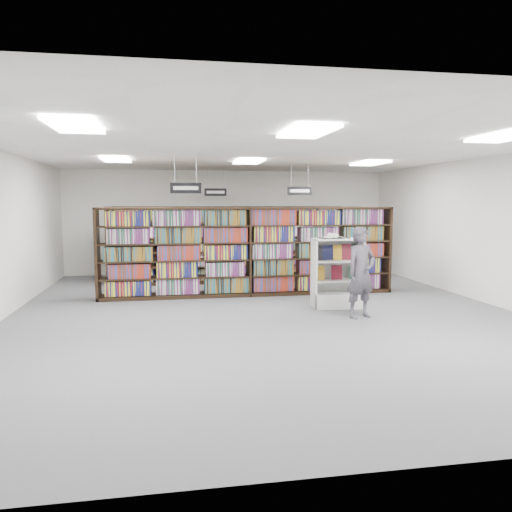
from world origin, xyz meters
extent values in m
plane|color=#4D4D52|center=(0.00, 0.00, 0.00)|extent=(12.00, 12.00, 0.00)
cube|color=white|center=(0.00, 0.00, 3.20)|extent=(10.00, 12.00, 0.10)
cube|color=white|center=(0.00, 6.00, 1.60)|extent=(10.00, 0.10, 3.20)
cube|color=white|center=(0.00, -6.00, 1.60)|extent=(10.00, 0.10, 3.20)
cube|color=white|center=(5.00, 0.00, 1.60)|extent=(0.10, 12.00, 3.20)
cube|color=black|center=(0.00, 2.00, 1.05)|extent=(7.00, 0.60, 2.10)
cube|color=maroon|center=(0.00, 2.00, 1.05)|extent=(6.88, 0.42, 1.98)
cube|color=black|center=(0.00, 4.00, 1.05)|extent=(7.00, 0.60, 2.10)
cube|color=maroon|center=(0.00, 4.00, 1.05)|extent=(6.88, 0.42, 1.98)
cube|color=black|center=(0.00, 5.70, 1.05)|extent=(7.00, 0.60, 2.10)
cube|color=maroon|center=(0.00, 5.70, 1.05)|extent=(6.88, 0.42, 1.98)
cylinder|color=#B2B2B7|center=(-1.73, 1.00, 2.91)|extent=(0.01, 0.01, 0.58)
cylinder|color=#B2B2B7|center=(-1.27, 1.00, 2.91)|extent=(0.01, 0.01, 0.58)
cube|color=black|center=(-1.50, 1.00, 2.51)|extent=(0.65, 0.02, 0.22)
cube|color=white|center=(-1.50, 0.99, 2.51)|extent=(0.52, 0.00, 0.08)
cylinder|color=#B2B2B7|center=(1.27, 3.00, 2.91)|extent=(0.01, 0.01, 0.58)
cylinder|color=#B2B2B7|center=(1.73, 3.00, 2.91)|extent=(0.01, 0.01, 0.58)
cube|color=black|center=(1.50, 3.00, 2.51)|extent=(0.65, 0.02, 0.22)
cube|color=white|center=(1.50, 2.99, 2.51)|extent=(0.52, 0.00, 0.08)
cylinder|color=#B2B2B7|center=(-0.73, 5.00, 2.91)|extent=(0.01, 0.01, 0.58)
cylinder|color=#B2B2B7|center=(-0.27, 5.00, 2.91)|extent=(0.01, 0.01, 0.58)
cube|color=black|center=(-0.50, 5.00, 2.51)|extent=(0.65, 0.02, 0.22)
cube|color=white|center=(-0.50, 4.99, 2.51)|extent=(0.52, 0.00, 0.08)
cube|color=white|center=(-3.00, -3.00, 3.16)|extent=(0.60, 1.20, 0.04)
cube|color=white|center=(0.00, -3.00, 3.16)|extent=(0.60, 1.20, 0.04)
cube|color=white|center=(3.00, -3.00, 3.16)|extent=(0.60, 1.20, 0.04)
cube|color=white|center=(-3.00, 2.00, 3.16)|extent=(0.60, 1.20, 0.04)
cube|color=white|center=(0.00, 2.00, 3.16)|extent=(0.60, 1.20, 0.04)
cube|color=white|center=(3.00, 2.00, 3.16)|extent=(0.60, 1.20, 0.04)
cube|color=white|center=(1.61, 0.28, 0.16)|extent=(1.08, 0.60, 0.31)
cube|color=white|center=(1.11, 0.32, 0.73)|extent=(0.08, 0.52, 1.46)
cube|color=white|center=(2.11, 0.24, 0.73)|extent=(0.08, 0.52, 1.46)
cube|color=white|center=(1.63, 0.52, 0.73)|extent=(1.04, 0.11, 1.46)
cube|color=white|center=(1.61, 0.28, 1.44)|extent=(1.08, 0.60, 0.03)
cube|color=white|center=(1.61, 0.28, 0.57)|extent=(1.00, 0.56, 0.02)
cube|color=white|center=(1.61, 0.28, 0.99)|extent=(1.00, 0.56, 0.02)
cube|color=black|center=(1.22, 0.36, 1.16)|extent=(0.21, 0.09, 0.31)
cube|color=#15173A|center=(1.42, 0.34, 1.16)|extent=(0.21, 0.09, 0.31)
cube|color=gold|center=(1.62, 0.33, 1.16)|extent=(0.21, 0.09, 0.31)
cube|color=maroon|center=(1.82, 0.31, 1.16)|extent=(0.21, 0.09, 0.31)
cube|color=#1A422B|center=(2.02, 0.30, 1.16)|extent=(0.21, 0.09, 0.31)
cube|color=gold|center=(1.24, 0.36, 0.73)|extent=(0.23, 0.08, 0.29)
cube|color=maroon|center=(1.62, 0.33, 0.73)|extent=(0.23, 0.08, 0.29)
cube|color=#1A422B|center=(2.00, 0.30, 0.73)|extent=(0.23, 0.08, 0.29)
cube|color=black|center=(1.55, 0.35, 1.47)|extent=(0.67, 0.47, 0.01)
cube|color=white|center=(1.40, 0.35, 1.48)|extent=(0.33, 0.37, 0.05)
cube|color=white|center=(1.69, 0.35, 1.48)|extent=(0.33, 0.37, 0.07)
cylinder|color=white|center=(1.53, 0.35, 1.52)|extent=(0.16, 0.32, 0.10)
imported|color=#4F4A54|center=(1.74, -0.70, 0.87)|extent=(0.74, 0.60, 1.75)
camera|label=1|loc=(-1.88, -9.65, 2.20)|focal=35.00mm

